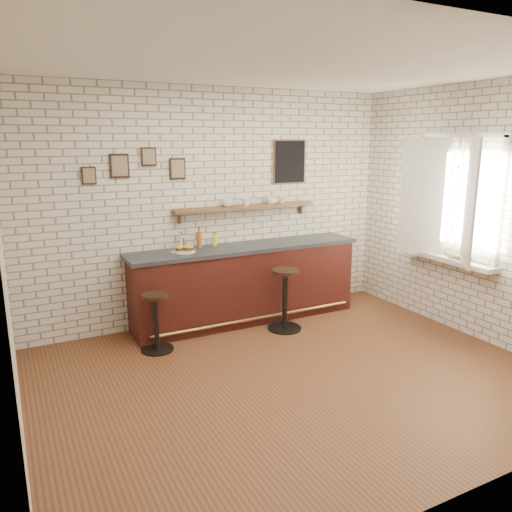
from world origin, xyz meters
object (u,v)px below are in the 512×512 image
object	(u,v)px
bitters_bottle_amber	(199,239)
shelf_cup_a	(227,203)
book_lower	(457,259)
book_upper	(456,257)
shelf_cup_d	(282,200)
bar_stool_right	(285,297)
bar_stool_left	(156,320)
bitters_bottle_white	(181,242)
shelf_cup_b	(246,202)
bar_counter	(246,283)
sandwich_plate	(183,252)
bitters_bottle_brown	(182,243)
shelf_cup_c	(271,200)
ciabatta_sandwich	(184,248)
condiment_bottle_yellow	(215,240)

from	to	relation	value
bitters_bottle_amber	shelf_cup_a	size ratio (longest dim) A/B	1.93
book_lower	book_upper	bearing A→B (deg)	68.17
shelf_cup_d	bar_stool_right	bearing A→B (deg)	-136.54
bar_stool_left	bar_stool_right	world-z (taller)	bar_stool_right
bitters_bottle_white	shelf_cup_b	size ratio (longest dim) A/B	1.94
bar_stool_left	book_lower	size ratio (longest dim) A/B	2.80
bar_stool_left	bar_counter	bearing A→B (deg)	17.77
bitters_bottle_white	sandwich_plate	bearing A→B (deg)	-102.03
shelf_cup_d	shelf_cup_b	bearing A→B (deg)	160.19
bitters_bottle_white	book_lower	bearing A→B (deg)	-31.22
sandwich_plate	bitters_bottle_brown	xyz separation A→B (m)	(0.05, 0.18, 0.07)
shelf_cup_b	bitters_bottle_amber	bearing A→B (deg)	145.68
shelf_cup_c	book_lower	world-z (taller)	shelf_cup_c
book_upper	bitters_bottle_amber	bearing A→B (deg)	157.74
ciabatta_sandwich	bitters_bottle_brown	distance (m)	0.18
shelf_cup_b	ciabatta_sandwich	bearing A→B (deg)	156.02
ciabatta_sandwich	bitters_bottle_amber	bearing A→B (deg)	33.88
bitters_bottle_amber	bar_stool_left	world-z (taller)	bitters_bottle_amber
ciabatta_sandwich	book_upper	world-z (taller)	ciabatta_sandwich
bar_stool_left	bar_stool_right	xyz separation A→B (m)	(1.63, -0.10, 0.06)
bar_counter	book_lower	world-z (taller)	bar_counter
bitters_bottle_brown	bitters_bottle_amber	xyz separation A→B (m)	(0.23, 0.00, 0.03)
shelf_cup_b	shelf_cup_d	size ratio (longest dim) A/B	1.12
ciabatta_sandwich	shelf_cup_a	world-z (taller)	shelf_cup_a
bitters_bottle_amber	bar_counter	bearing A→B (deg)	-18.28
shelf_cup_a	shelf_cup_d	bearing A→B (deg)	-27.02
bitters_bottle_amber	bar_stool_left	size ratio (longest dim) A/B	0.39
ciabatta_sandwich	book_lower	xyz separation A→B (m)	(2.92, -1.58, -0.12)
bar_stool_left	book_upper	bearing A→B (deg)	-17.97
book_upper	shelf_cup_d	bearing A→B (deg)	140.32
condiment_bottle_yellow	bar_stool_left	size ratio (longest dim) A/B	0.27
bar_counter	bar_stool_right	size ratio (longest dim) A/B	3.97
shelf_cup_a	bitters_bottle_white	bearing A→B (deg)	154.22
sandwich_plate	bitters_bottle_white	bearing A→B (deg)	77.97
ciabatta_sandwich	book_lower	size ratio (longest dim) A/B	1.03
bitters_bottle_white	bar_counter	bearing A→B (deg)	-13.10
sandwich_plate	book_upper	size ratio (longest dim) A/B	1.21
shelf_cup_c	bitters_bottle_brown	bearing A→B (deg)	118.11
shelf_cup_b	book_upper	world-z (taller)	shelf_cup_b
sandwich_plate	shelf_cup_d	distance (m)	1.60
bar_counter	shelf_cup_d	distance (m)	1.24
bar_stool_left	shelf_cup_c	world-z (taller)	shelf_cup_c
condiment_bottle_yellow	shelf_cup_c	bearing A→B (deg)	0.95
ciabatta_sandwich	sandwich_plate	bearing A→B (deg)	180.00
shelf_cup_a	shelf_cup_b	size ratio (longest dim) A/B	1.23
bar_counter	shelf_cup_a	world-z (taller)	shelf_cup_a
bitters_bottle_brown	book_lower	world-z (taller)	bitters_bottle_brown
bitters_bottle_white	bar_stool_left	xyz separation A→B (m)	(-0.54, -0.62, -0.74)
ciabatta_sandwich	bitters_bottle_brown	xyz separation A→B (m)	(0.04, 0.18, 0.03)
bar_counter	ciabatta_sandwich	xyz separation A→B (m)	(-0.83, 0.01, 0.55)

